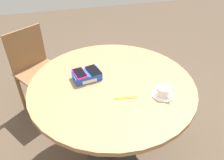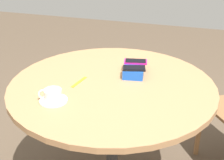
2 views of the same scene
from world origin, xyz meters
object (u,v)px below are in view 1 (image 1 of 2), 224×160
at_px(chair_near_window, 38,71).
at_px(lanyard_strap, 126,98).
at_px(saucer, 163,95).
at_px(phone_box, 87,76).
at_px(phone_magenta, 80,73).
at_px(coffee_cup, 164,91).
at_px(phone_black, 93,70).
at_px(round_table, 112,95).

bearing_deg(chair_near_window, lanyard_strap, -58.88).
bearing_deg(saucer, phone_box, 145.10).
xyz_separation_m(phone_magenta, coffee_cup, (0.47, -0.30, -0.02)).
bearing_deg(saucer, phone_black, 140.65).
bearing_deg(phone_magenta, coffee_cup, -32.16).
relative_size(phone_box, phone_magenta, 1.39).
xyz_separation_m(phone_box, chair_near_window, (-0.39, 0.71, -0.35)).
distance_m(phone_black, chair_near_window, 0.91).
xyz_separation_m(phone_box, coffee_cup, (0.42, -0.30, 0.01)).
bearing_deg(phone_black, round_table, -41.79).
xyz_separation_m(phone_magenta, lanyard_strap, (0.24, -0.26, -0.06)).
xyz_separation_m(phone_box, phone_black, (0.05, 0.01, 0.03)).
height_order(phone_magenta, phone_black, same).
xyz_separation_m(lanyard_strap, chair_near_window, (-0.59, 0.97, -0.33)).
bearing_deg(coffee_cup, saucer, 105.17).
bearing_deg(phone_magenta, phone_black, 8.67).
bearing_deg(lanyard_strap, phone_box, 126.97).
height_order(coffee_cup, chair_near_window, chair_near_window).
distance_m(phone_box, phone_magenta, 0.06).
height_order(round_table, phone_black, phone_black).
xyz_separation_m(saucer, lanyard_strap, (-0.23, 0.04, -0.00)).
distance_m(phone_box, coffee_cup, 0.52).
distance_m(saucer, coffee_cup, 0.03).
xyz_separation_m(round_table, chair_near_window, (-0.55, 0.79, -0.22)).
distance_m(phone_magenta, lanyard_strap, 0.36).
distance_m(lanyard_strap, chair_near_window, 1.18).
distance_m(phone_box, phone_black, 0.06).
bearing_deg(coffee_cup, round_table, 141.39).
relative_size(round_table, coffee_cup, 9.79).
xyz_separation_m(phone_magenta, chair_near_window, (-0.34, 0.71, -0.38)).
relative_size(phone_box, coffee_cup, 1.76).
distance_m(round_table, chair_near_window, 0.99).
distance_m(saucer, chair_near_window, 1.34).
height_order(coffee_cup, lanyard_strap, coffee_cup).
bearing_deg(phone_black, saucer, -39.35).
bearing_deg(phone_black, lanyard_strap, -61.57).
bearing_deg(phone_box, coffee_cup, -35.10).
relative_size(phone_magenta, phone_black, 1.05).
height_order(phone_black, chair_near_window, chair_near_window).
relative_size(phone_box, lanyard_strap, 1.41).
height_order(phone_black, saucer, phone_black).
height_order(round_table, phone_magenta, phone_magenta).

